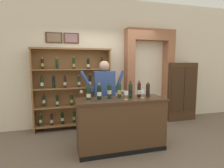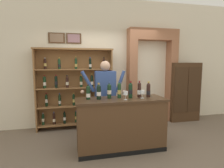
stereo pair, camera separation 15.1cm
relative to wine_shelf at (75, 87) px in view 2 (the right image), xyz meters
The scene contains 16 objects.
ground_plane 1.96m from the wine_shelf, 57.49° to the right, with size 14.00×14.00×0.02m, color #6B5B4C.
back_wall 1.10m from the wine_shelf, 15.89° to the left, with size 12.00×0.19×3.31m.
wine_shelf is the anchor object (origin of this frame).
archway_doorway 2.14m from the wine_shelf, ahead, with size 1.40×0.45×2.55m.
side_cabinet 3.04m from the wine_shelf, ahead, with size 0.87×0.46×1.65m.
tasting_counter 1.70m from the wine_shelf, 59.83° to the right, with size 1.69×0.62×0.99m.
shopkeeper 0.99m from the wine_shelf, 50.72° to the right, with size 1.00×0.22×1.69m.
tasting_bottle_rosso 1.34m from the wine_shelf, 81.20° to the right, with size 0.08×0.08×0.28m.
tasting_bottle_super_tuscan 1.43m from the wine_shelf, 74.01° to the right, with size 0.08×0.08×0.30m.
tasting_bottle_chianti 1.45m from the wine_shelf, 65.59° to the right, with size 0.08×0.08×0.31m.
tasting_bottle_prosecco 1.55m from the wine_shelf, 59.11° to the right, with size 0.07×0.07×0.32m.
tasting_bottle_bianco 1.70m from the wine_shelf, 53.74° to the right, with size 0.08×0.08×0.32m.
tasting_bottle_grappa 1.80m from the wine_shelf, 48.72° to the right, with size 0.07×0.07×0.32m.
tasting_bottle_vin_santo 1.93m from the wine_shelf, 44.16° to the right, with size 0.08×0.08×0.30m.
wine_glass_spare 1.89m from the wine_shelf, 50.01° to the right, with size 0.08×0.08×0.15m.
wine_glass_left 1.74m from the wine_shelf, 60.28° to the right, with size 0.08×0.08×0.16m.
Camera 2 is at (-1.00, -3.25, 1.67)m, focal length 29.34 mm.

